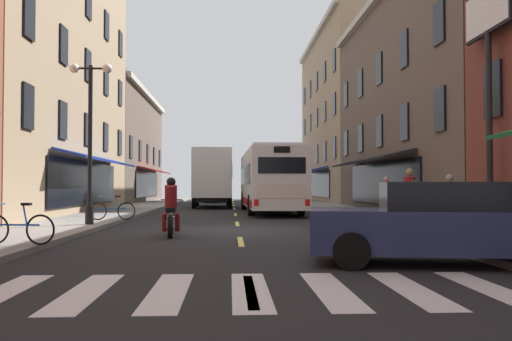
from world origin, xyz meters
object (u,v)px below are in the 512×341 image
motorcycle_rider (171,211)px  pedestrian_mid (386,197)px  box_truck (212,178)px  pedestrian_near (410,196)px  sedan_near (448,223)px  street_lamp_twin (90,135)px  billboard_sign (488,46)px  sedan_mid (216,195)px  pedestrian_far (450,203)px  bicycle_mid (112,210)px  transit_bus (269,180)px  bicycle_near (18,228)px

motorcycle_rider → pedestrian_mid: 9.90m
box_truck → pedestrian_near: bearing=-70.7°
motorcycle_rider → box_truck: bearing=88.5°
sedan_near → street_lamp_twin: (-8.59, 8.73, 2.36)m
billboard_sign → pedestrian_mid: billboard_sign is taller
sedan_mid → pedestrian_near: 30.82m
box_truck → sedan_near: (5.07, -26.17, -1.17)m
billboard_sign → pedestrian_far: size_ratio=4.38×
sedan_near → motorcycle_rider: size_ratio=2.44×
bicycle_mid → pedestrian_near: (9.99, -4.10, 0.61)m
bicycle_mid → pedestrian_far: bearing=-30.7°
pedestrian_mid → pedestrian_far: size_ratio=1.03×
billboard_sign → motorcycle_rider: size_ratio=3.37×
sedan_mid → transit_bus: bearing=-79.5°
sedan_near → pedestrian_mid: pedestrian_mid is taller
bicycle_near → bicycle_mid: 8.62m
transit_bus → bicycle_mid: (-6.52, -8.34, -1.24)m
motorcycle_rider → bicycle_mid: (-2.75, 5.24, -0.21)m
box_truck → pedestrian_mid: size_ratio=4.48×
transit_bus → bicycle_near: bearing=-111.6°
motorcycle_rider → pedestrian_far: pedestrian_far is taller
bicycle_mid → pedestrian_mid: pedestrian_mid is taller
transit_bus → bicycle_mid: 10.66m
sedan_near → bicycle_near: sedan_near is taller
box_truck → street_lamp_twin: street_lamp_twin is taller
motorcycle_rider → bicycle_mid: motorcycle_rider is taller
sedan_near → motorcycle_rider: motorcycle_rider is taller
sedan_near → pedestrian_near: 7.17m
transit_bus → motorcycle_rider: 14.14m
box_truck → sedan_mid: bearing=90.2°
bicycle_mid → pedestrian_mid: bearing=3.9°
box_truck → bicycle_near: bearing=-98.3°
billboard_sign → pedestrian_far: (-1.35, -0.48, -4.45)m
transit_bus → pedestrian_near: transit_bus is taller
pedestrian_mid → bicycle_mid: bearing=102.0°
box_truck → bicycle_mid: (-3.27, -15.10, -1.42)m
box_truck → sedan_mid: size_ratio=1.72×
bicycle_near → street_lamp_twin: bearing=90.5°
sedan_near → pedestrian_near: (1.65, 6.97, 0.35)m
transit_bus → sedan_near: (1.83, -19.41, -0.99)m
motorcycle_rider → street_lamp_twin: (-3.00, 2.90, 2.40)m
transit_bus → pedestrian_far: (3.87, -14.52, -0.79)m
sedan_mid → street_lamp_twin: bearing=-97.0°
bicycle_mid → sedan_near: bearing=-53.0°
bicycle_near → pedestrian_far: bearing=13.0°
billboard_sign → bicycle_mid: billboard_sign is taller
billboard_sign → motorcycle_rider: bearing=177.1°
pedestrian_near → transit_bus: bearing=61.8°
pedestrian_far → bicycle_near: bearing=122.2°
box_truck → sedan_near: size_ratio=1.46×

